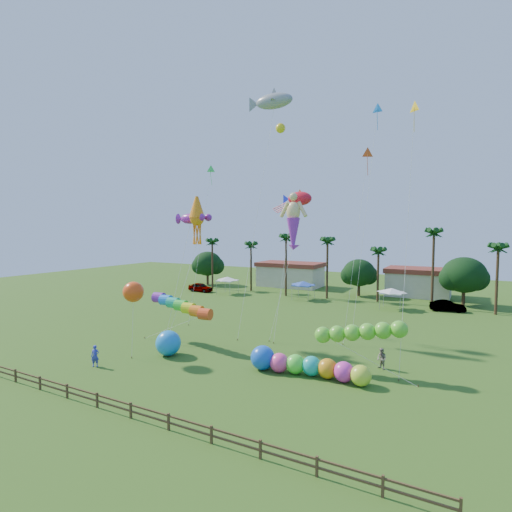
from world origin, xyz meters
The scene contains 23 objects.
ground centered at (0.00, 0.00, 0.00)m, with size 160.00×160.00×0.00m, color #285116.
tree_line centered at (3.57, 44.00, 4.28)m, with size 69.46×8.91×11.00m.
buildings_row centered at (-3.09, 50.00, 2.00)m, with size 35.00×7.00×4.00m.
tent_row centered at (-6.00, 36.33, 2.75)m, with size 31.00×4.00×0.60m.
fence centered at (0.00, -6.00, 0.61)m, with size 36.12×0.12×1.00m.
car_a centered at (-25.64, 35.67, 0.81)m, with size 1.92×4.77×1.63m, color #4C4C54.
car_b centered at (15.18, 38.16, 0.76)m, with size 1.62×4.64×1.53m, color #4C4C54.
spectator_a centered at (-9.55, -0.77, 0.91)m, with size 0.66×0.43×1.82m, color #353ABB.
spectator_b centered at (11.75, 10.14, 0.87)m, with size 0.85×0.66×1.75m, color gray.
caterpillar_inflatable centered at (6.64, 5.73, 0.84)m, with size 9.80×2.51×1.99m.
blue_ball centered at (-6.12, 4.46, 1.15)m, with size 2.30×2.30×2.30m, color #1A86EA.
rainbow_tube centered at (-5.98, 7.22, 3.53)m, with size 10.31×1.97×4.09m.
green_worm centered at (7.46, 7.82, 2.88)m, with size 11.05×3.33×3.67m.
orange_ball_kite centered at (-8.43, 2.59, 5.96)m, with size 1.97×1.97×6.88m.
merman_kite centered at (1.14, 16.20, 11.93)m, with size 2.93×4.62×14.87m.
fish_kite centered at (0.99, 18.32, 14.90)m, with size 4.39×7.16×15.78m.
shark_kite centered at (-1.86, 17.57, 25.68)m, with size 6.30×7.79×26.75m.
squid_kite centered at (-7.18, 10.37, 12.63)m, with size 2.47×4.42×15.02m.
lobster_kite centered at (-8.51, 10.93, 12.64)m, with size 4.56×4.77×13.44m.
delta_kite_red centered at (8.07, 19.41, 19.15)m, with size 1.82×4.59×20.07m.
delta_kite_yellow centered at (13.58, 11.46, 20.75)m, with size 1.04×3.90×21.80m.
delta_kite_green centered at (-11.47, 18.97, 18.70)m, with size 1.04×5.28×19.65m.
delta_kite_blue centered at (8.30, 22.57, 24.31)m, with size 1.93×4.89×25.38m.
Camera 1 is at (18.10, -23.10, 11.64)m, focal length 28.00 mm.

